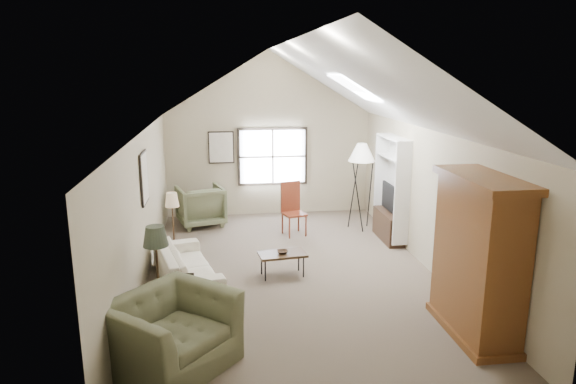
{
  "coord_description": "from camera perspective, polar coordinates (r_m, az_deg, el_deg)",
  "views": [
    {
      "loc": [
        -1.19,
        -8.44,
        3.53
      ],
      "look_at": [
        0.0,
        0.4,
        1.4
      ],
      "focal_mm": 32.0,
      "sensor_mm": 36.0,
      "label": 1
    }
  ],
  "objects": [
    {
      "name": "wall_art",
      "position": [
        10.55,
        -11.33,
        3.34
      ],
      "size": [
        1.97,
        3.71,
        0.88
      ],
      "color": "black",
      "rests_on": "room_shell"
    },
    {
      "name": "side_table",
      "position": [
        7.47,
        -11.1,
        -12.77
      ],
      "size": [
        0.64,
        0.64,
        0.53
      ],
      "primitive_type": "cylinder",
      "rotation": [
        0.0,
        0.0,
        0.25
      ],
      "color": "#3E2619",
      "rests_on": "ground"
    },
    {
      "name": "skylight",
      "position": [
        9.67,
        7.41,
        11.49
      ],
      "size": [
        0.8,
        1.2,
        0.52
      ],
      "primitive_type": null,
      "color": "white",
      "rests_on": "room_shell"
    },
    {
      "name": "side_chair",
      "position": [
        11.13,
        0.69,
        -1.93
      ],
      "size": [
        0.56,
        0.56,
        1.16
      ],
      "primitive_type": "cube",
      "rotation": [
        0.0,
        0.0,
        0.27
      ],
      "color": "brown",
      "rests_on": "ground"
    },
    {
      "name": "media_console",
      "position": [
        11.11,
        11.12,
        -3.72
      ],
      "size": [
        0.34,
        1.18,
        0.6
      ],
      "primitive_type": "cube",
      "color": "#382316",
      "rests_on": "ground"
    },
    {
      "name": "sofa",
      "position": [
        8.92,
        -11.2,
        -8.01
      ],
      "size": [
        1.33,
        2.25,
        0.62
      ],
      "primitive_type": "imported",
      "rotation": [
        0.0,
        0.0,
        1.82
      ],
      "color": "beige",
      "rests_on": "ground"
    },
    {
      "name": "window",
      "position": [
        12.64,
        -1.72,
        3.96
      ],
      "size": [
        1.72,
        0.08,
        1.42
      ],
      "primitive_type": "cube",
      "color": "black",
      "rests_on": "room_shell"
    },
    {
      "name": "dark_lamp",
      "position": [
        7.49,
        -14.26,
        -8.88
      ],
      "size": [
        0.43,
        0.43,
        1.47
      ],
      "primitive_type": null,
      "rotation": [
        0.0,
        0.0,
        0.25
      ],
      "color": "#272D1F",
      "rests_on": "ground"
    },
    {
      "name": "tan_lamp",
      "position": [
        9.96,
        -12.63,
        -3.64
      ],
      "size": [
        0.32,
        0.32,
        1.32
      ],
      "primitive_type": null,
      "rotation": [
        0.0,
        0.0,
        0.25
      ],
      "color": "tan",
      "rests_on": "ground"
    },
    {
      "name": "armchair_near",
      "position": [
        6.55,
        -12.88,
        -15.0
      ],
      "size": [
        1.82,
        1.84,
        0.9
      ],
      "primitive_type": "imported",
      "rotation": [
        0.0,
        0.0,
        0.84
      ],
      "color": "#565C40",
      "rests_on": "ground"
    },
    {
      "name": "armoire",
      "position": [
        7.33,
        20.39,
        -6.81
      ],
      "size": [
        0.6,
        1.5,
        2.2
      ],
      "primitive_type": "cube",
      "color": "brown",
      "rests_on": "ground"
    },
    {
      "name": "tv_panel",
      "position": [
        10.95,
        11.26,
        -0.62
      ],
      "size": [
        0.05,
        0.9,
        0.55
      ],
      "primitive_type": "cube",
      "color": "black",
      "rests_on": "media_console"
    },
    {
      "name": "tripod_lamp",
      "position": [
        11.57,
        8.07,
        0.66
      ],
      "size": [
        0.69,
        0.69,
        2.0
      ],
      "primitive_type": null,
      "rotation": [
        0.0,
        0.0,
        0.22
      ],
      "color": "white",
      "rests_on": "ground"
    },
    {
      "name": "bowl",
      "position": [
        8.98,
        -0.63,
        -6.67
      ],
      "size": [
        0.22,
        0.22,
        0.05
      ],
      "primitive_type": "imported",
      "rotation": [
        0.0,
        0.0,
        0.12
      ],
      "color": "#392417",
      "rests_on": "coffee_table"
    },
    {
      "name": "coffee_table",
      "position": [
        9.06,
        -0.63,
        -8.06
      ],
      "size": [
        0.87,
        0.55,
        0.42
      ],
      "primitive_type": "cube",
      "rotation": [
        0.0,
        0.0,
        0.12
      ],
      "color": "#3A2817",
      "rests_on": "ground"
    },
    {
      "name": "armchair_far",
      "position": [
        12.05,
        -9.69,
        -1.51
      ],
      "size": [
        1.22,
        1.24,
        0.93
      ],
      "primitive_type": "imported",
      "rotation": [
        0.0,
        0.0,
        3.41
      ],
      "color": "#6B6F4E",
      "rests_on": "ground"
    },
    {
      "name": "room_shell",
      "position": [
        8.53,
        0.37,
        11.27
      ],
      "size": [
        5.01,
        8.01,
        4.0
      ],
      "color": "brown",
      "rests_on": "ground"
    },
    {
      "name": "tv_alcove",
      "position": [
        10.9,
        11.42,
        0.56
      ],
      "size": [
        0.32,
        1.3,
        2.1
      ],
      "primitive_type": "cube",
      "color": "white",
      "rests_on": "ground"
    }
  ]
}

